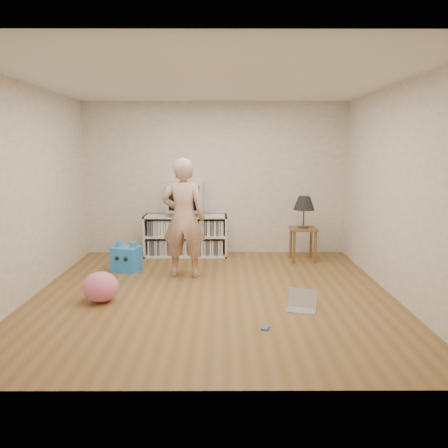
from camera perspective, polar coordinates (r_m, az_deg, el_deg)
name	(u,v)px	position (r m, az deg, el deg)	size (l,w,h in m)	color
ground	(213,294)	(5.61, -1.45, -9.09)	(4.50, 4.50, 0.00)	brown
walls	(213,192)	(5.33, -1.51, 4.24)	(4.52, 4.52, 2.60)	beige
ceiling	(212,81)	(5.36, -1.58, 18.20)	(4.50, 4.50, 0.01)	white
media_unit	(186,235)	(7.51, -4.99, -1.48)	(1.40, 0.45, 0.70)	white
dvd_deck	(186,213)	(7.43, -5.05, 1.41)	(0.45, 0.35, 0.07)	gray
crt_tv	(185,197)	(7.39, -5.08, 3.59)	(0.60, 0.53, 0.50)	#AFAFB5
side_table	(303,236)	(7.21, 10.28, -1.54)	(0.42, 0.42, 0.55)	brown
table_lamp	(304,204)	(7.13, 10.41, 2.60)	(0.34, 0.34, 0.52)	#333333
person	(184,218)	(6.19, -5.29, 0.77)	(0.62, 0.41, 1.70)	tan
laptop	(302,304)	(5.16, 10.15, -10.25)	(0.37, 0.33, 0.22)	silver
playing_cards	(265,328)	(4.59, 5.42, -13.42)	(0.07, 0.09, 0.02)	#425AB0
plush_blue	(126,258)	(6.74, -12.65, -4.41)	(0.45, 0.40, 0.45)	#2389FF
plush_pink	(100,287)	(5.49, -15.85, -7.91)	(0.43, 0.43, 0.36)	pink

